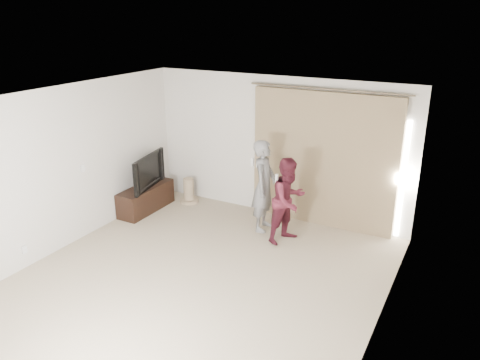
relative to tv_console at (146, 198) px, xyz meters
The scene contains 10 objects.
floor 2.83m from the tv_console, 36.51° to the right, with size 5.50×5.50×0.00m, color tan.
wall_back 2.72m from the tv_console, 25.36° to the left, with size 5.00×0.04×2.60m, color silver.
wall_left 2.00m from the tv_console, 97.98° to the right, with size 0.04×5.50×2.60m.
ceiling 3.68m from the tv_console, 36.51° to the right, with size 5.00×5.50×0.01m, color white.
curtain 3.47m from the tv_console, 17.53° to the left, with size 2.80×0.11×2.46m.
tv_console is the anchor object (origin of this frame).
tv 0.56m from the tv_console, ahead, with size 1.12×0.15×0.64m, color black.
scratching_post 0.88m from the tv_console, 55.05° to the left, with size 0.38×0.38×0.50m.
person_man 2.45m from the tv_console, ahead, with size 0.47×0.64×1.62m.
person_woman 2.96m from the tv_console, ahead, with size 0.77×0.86×1.45m.
Camera 1 is at (3.29, -4.86, 3.66)m, focal length 35.00 mm.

